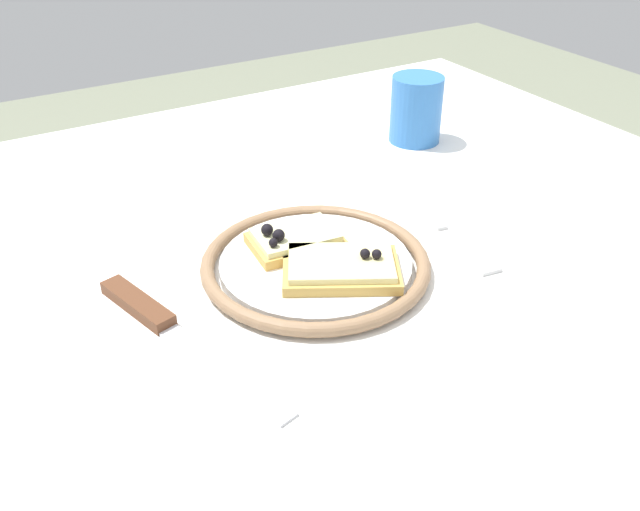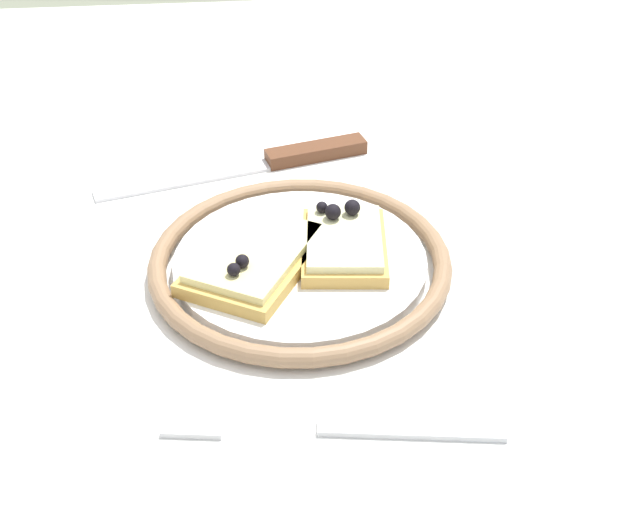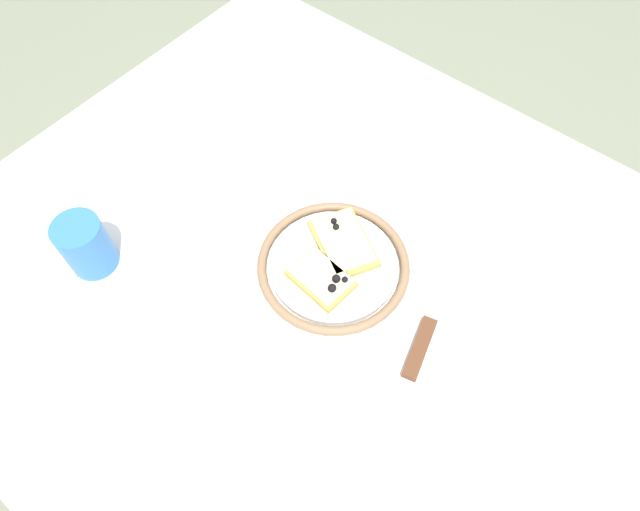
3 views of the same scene
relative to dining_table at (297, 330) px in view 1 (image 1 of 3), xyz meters
The scene contains 7 objects.
dining_table is the anchor object (origin of this frame).
plate 0.09m from the dining_table, 120.97° to the left, with size 0.22×0.22×0.02m.
pizza_slice_near 0.10m from the dining_table, 116.61° to the right, with size 0.09×0.07×0.03m.
pizza_slice_far 0.11m from the dining_table, 110.54° to the left, with size 0.13×0.11×0.03m.
knife 0.17m from the dining_table, ahead, with size 0.08×0.24×0.01m.
fork 0.19m from the dining_table, behind, with size 0.04×0.20×0.00m.
cup 0.37m from the dining_table, 146.62° to the right, with size 0.07×0.07×0.09m, color #3372BF.
Camera 1 is at (0.27, 0.51, 1.15)m, focal length 39.36 mm.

